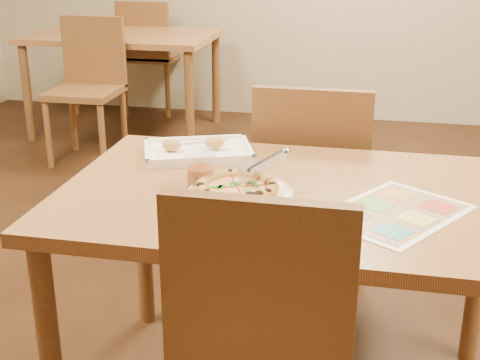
% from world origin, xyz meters
% --- Properties ---
extents(dining_table, '(1.30, 0.85, 0.72)m').
position_xyz_m(dining_table, '(0.00, 0.00, 0.63)').
color(dining_table, '#9E6A3F').
rests_on(dining_table, ground).
extents(chair_far, '(0.42, 0.42, 0.47)m').
position_xyz_m(chair_far, '(-0.00, 0.60, 0.57)').
color(chair_far, brown).
rests_on(chair_far, ground).
extents(bg_table, '(1.30, 0.85, 0.72)m').
position_xyz_m(bg_table, '(-1.60, 2.80, 0.63)').
color(bg_table, '#9E6A3F').
rests_on(bg_table, ground).
extents(bg_chair_near, '(0.42, 0.42, 0.47)m').
position_xyz_m(bg_chair_near, '(-1.60, 2.20, 0.57)').
color(bg_chair_near, brown).
rests_on(bg_chair_near, ground).
extents(bg_chair_far, '(0.42, 0.42, 0.47)m').
position_xyz_m(bg_chair_far, '(-1.60, 3.30, 0.57)').
color(bg_chair_far, brown).
rests_on(bg_chair_far, ground).
extents(plate, '(0.36, 0.36, 0.02)m').
position_xyz_m(plate, '(-0.13, -0.07, 0.73)').
color(plate, white).
rests_on(plate, dining_table).
extents(pizza, '(0.23, 0.23, 0.04)m').
position_xyz_m(pizza, '(-0.14, -0.08, 0.75)').
color(pizza, '#DA954A').
rests_on(pizza, plate).
extents(pizza_cutter, '(0.13, 0.10, 0.09)m').
position_xyz_m(pizza_cutter, '(-0.08, -0.03, 0.80)').
color(pizza_cutter, silver).
rests_on(pizza_cutter, pizza).
extents(appetizer_tray, '(0.40, 0.34, 0.06)m').
position_xyz_m(appetizer_tray, '(-0.34, 0.25, 0.73)').
color(appetizer_tray, white).
rests_on(appetizer_tray, dining_table).
extents(glass_tumbler, '(0.09, 0.09, 0.11)m').
position_xyz_m(glass_tumbler, '(-0.26, -0.02, 0.77)').
color(glass_tumbler, '#793209').
rests_on(glass_tumbler, dining_table).
extents(menu, '(0.43, 0.47, 0.00)m').
position_xyz_m(menu, '(0.28, -0.10, 0.72)').
color(menu, white).
rests_on(menu, dining_table).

